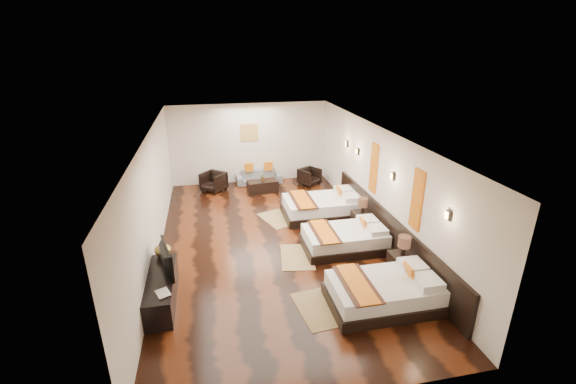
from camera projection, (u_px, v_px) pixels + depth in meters
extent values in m
cube|color=black|center=(273.00, 242.00, 9.83)|extent=(5.50, 9.50, 0.01)
cube|color=white|center=(271.00, 133.00, 8.82)|extent=(5.50, 9.50, 0.01)
cube|color=silver|center=(249.00, 143.00, 13.66)|extent=(5.50, 0.01, 2.80)
cube|color=silver|center=(152.00, 200.00, 8.80)|extent=(0.01, 9.50, 2.80)
cube|color=silver|center=(378.00, 183.00, 9.85)|extent=(0.01, 9.50, 2.80)
cube|color=black|center=(387.00, 230.00, 9.46)|extent=(0.08, 6.60, 0.90)
cube|color=black|center=(383.00, 299.00, 7.49)|extent=(2.11, 1.30, 0.22)
cube|color=white|center=(384.00, 288.00, 7.39)|extent=(2.01, 1.20, 0.30)
cube|color=orange|center=(410.00, 272.00, 7.39)|extent=(0.16, 0.32, 0.32)
cube|color=#38190F|center=(357.00, 284.00, 7.23)|extent=(0.55, 1.32, 0.02)
cube|color=orange|center=(357.00, 283.00, 7.22)|extent=(0.38, 1.32, 0.02)
cube|color=black|center=(344.00, 244.00, 9.51)|extent=(2.01, 1.25, 0.21)
cube|color=white|center=(345.00, 235.00, 9.42)|extent=(1.92, 1.15, 0.29)
cube|color=orange|center=(364.00, 224.00, 9.42)|extent=(0.15, 0.31, 0.31)
cube|color=#38190F|center=(324.00, 232.00, 9.26)|extent=(0.53, 1.27, 0.02)
cube|color=orange|center=(324.00, 231.00, 9.26)|extent=(0.36, 1.27, 0.02)
cube|color=black|center=(322.00, 212.00, 11.29)|extent=(2.22, 1.38, 0.23)
cube|color=white|center=(322.00, 203.00, 11.19)|extent=(2.12, 1.27, 0.32)
cube|color=orange|center=(340.00, 193.00, 11.18)|extent=(0.16, 0.34, 0.34)
cube|color=#38190F|center=(302.00, 200.00, 11.01)|extent=(0.58, 1.40, 0.02)
cube|color=orange|center=(302.00, 199.00, 11.01)|extent=(0.40, 1.40, 0.02)
cube|color=black|center=(401.00, 266.00, 8.29)|extent=(0.50, 0.50, 0.55)
cylinder|color=black|center=(403.00, 250.00, 8.15)|extent=(0.09, 0.09, 0.22)
cylinder|color=#3F2619|center=(404.00, 242.00, 8.08)|extent=(0.26, 0.26, 0.24)
cube|color=black|center=(361.00, 221.00, 10.36)|extent=(0.47, 0.47, 0.52)
cylinder|color=black|center=(362.00, 209.00, 10.23)|extent=(0.08, 0.08, 0.21)
cylinder|color=#3F2619|center=(363.00, 202.00, 10.16)|extent=(0.25, 0.25, 0.23)
cube|color=olive|center=(318.00, 308.00, 7.38)|extent=(0.89, 1.28, 0.01)
cube|color=olive|center=(297.00, 257.00, 9.15)|extent=(0.92, 1.30, 0.01)
cube|color=olive|center=(278.00, 219.00, 11.12)|extent=(1.11, 1.38, 0.01)
cube|color=black|center=(162.00, 289.00, 7.50)|extent=(0.50, 1.80, 0.55)
imported|color=black|center=(162.00, 259.00, 7.47)|extent=(0.37, 0.98, 0.57)
imported|color=black|center=(157.00, 295.00, 6.85)|extent=(0.31, 0.36, 0.03)
imported|color=brown|center=(163.00, 248.00, 8.07)|extent=(0.45, 0.45, 0.37)
imported|color=slate|center=(259.00, 177.00, 13.86)|extent=(1.62, 0.67, 0.47)
imported|color=black|center=(214.00, 182.00, 13.10)|extent=(1.00, 1.00, 0.66)
imported|color=black|center=(310.00, 177.00, 13.70)|extent=(0.89, 0.89, 0.59)
cube|color=black|center=(263.00, 186.00, 13.06)|extent=(1.05, 0.62, 0.40)
imported|color=#286421|center=(263.00, 177.00, 12.94)|extent=(0.23, 0.20, 0.25)
cube|color=#D86014|center=(417.00, 200.00, 8.00)|extent=(0.04, 0.40, 1.30)
cube|color=#D86014|center=(374.00, 168.00, 10.01)|extent=(0.04, 0.40, 1.30)
cube|color=black|center=(448.00, 215.00, 6.94)|extent=(0.06, 0.12, 0.18)
cube|color=#FFD18C|center=(447.00, 215.00, 6.94)|extent=(0.02, 0.10, 0.14)
cube|color=black|center=(393.00, 176.00, 8.95)|extent=(0.06, 0.12, 0.18)
cube|color=#FFD18C|center=(392.00, 176.00, 8.94)|extent=(0.02, 0.10, 0.14)
cube|color=black|center=(358.00, 152.00, 10.96)|extent=(0.06, 0.12, 0.18)
cube|color=#FFD18C|center=(357.00, 152.00, 10.95)|extent=(0.02, 0.10, 0.14)
cube|color=black|center=(347.00, 144.00, 11.78)|extent=(0.06, 0.12, 0.18)
cube|color=#FFD18C|center=(346.00, 144.00, 11.77)|extent=(0.02, 0.10, 0.14)
cube|color=#AD873F|center=(249.00, 132.00, 13.50)|extent=(0.60, 0.04, 0.60)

